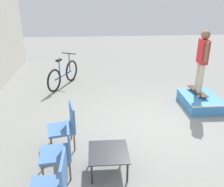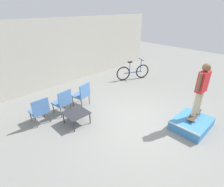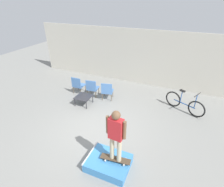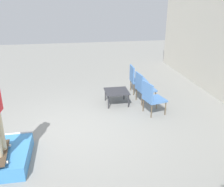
{
  "view_description": "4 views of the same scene",
  "coord_description": "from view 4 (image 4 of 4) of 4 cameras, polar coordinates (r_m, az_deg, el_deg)",
  "views": [
    {
      "loc": [
        -4.98,
        1.55,
        3.02
      ],
      "look_at": [
        0.13,
        1.18,
        0.84
      ],
      "focal_mm": 40.0,
      "sensor_mm": 36.0,
      "label": 1
    },
    {
      "loc": [
        -3.85,
        -2.78,
        3.43
      ],
      "look_at": [
        -0.24,
        0.93,
        0.83
      ],
      "focal_mm": 28.0,
      "sensor_mm": 36.0,
      "label": 2
    },
    {
      "loc": [
        2.49,
        -4.49,
        4.46
      ],
      "look_at": [
        0.0,
        1.38,
        0.87
      ],
      "focal_mm": 28.0,
      "sensor_mm": 36.0,
      "label": 3
    },
    {
      "loc": [
        5.37,
        0.06,
        3.06
      ],
      "look_at": [
        -0.05,
        0.98,
        0.89
      ],
      "focal_mm": 40.0,
      "sensor_mm": 36.0,
      "label": 4
    }
  ],
  "objects": [
    {
      "name": "skate_ramp_box",
      "position": [
        5.41,
        -23.43,
        -13.1
      ],
      "size": [
        1.25,
        0.95,
        0.31
      ],
      "color": "#3D84C6",
      "rests_on": "ground_plane"
    },
    {
      "name": "skateboard_on_ramp",
      "position": [
        5.11,
        -23.91,
        -12.3
      ],
      "size": [
        0.89,
        0.32,
        0.07
      ],
      "rotation": [
        0.0,
        0.0,
        0.11
      ],
      "color": "#473828",
      "rests_on": "skate_ramp_box"
    },
    {
      "name": "coffee_table",
      "position": [
        7.41,
        1.06,
        0.24
      ],
      "size": [
        0.71,
        0.69,
        0.41
      ],
      "color": "#2D2D33",
      "rests_on": "ground_plane"
    },
    {
      "name": "patio_chair_left",
      "position": [
        8.28,
        5.54,
        3.5
      ],
      "size": [
        0.52,
        0.52,
        0.92
      ],
      "rotation": [
        0.0,
        0.0,
        3.13
      ],
      "color": "brown",
      "rests_on": "ground_plane"
    },
    {
      "name": "patio_chair_center",
      "position": [
        7.54,
        7.14,
        1.59
      ],
      "size": [
        0.58,
        0.58,
        0.92
      ],
      "rotation": [
        0.0,
        0.0,
        3.27
      ],
      "color": "brown",
      "rests_on": "ground_plane"
    },
    {
      "name": "patio_chair_right",
      "position": [
        6.81,
        9.09,
        -0.74
      ],
      "size": [
        0.62,
        0.62,
        0.92
      ],
      "rotation": [
        0.0,
        0.0,
        3.37
      ],
      "color": "brown",
      "rests_on": "ground_plane"
    },
    {
      "name": "ground_plane",
      "position": [
        6.18,
        -9.04,
        -8.38
      ],
      "size": [
        24.0,
        24.0,
        0.0
      ],
      "primitive_type": "plane",
      "color": "gray"
    }
  ]
}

